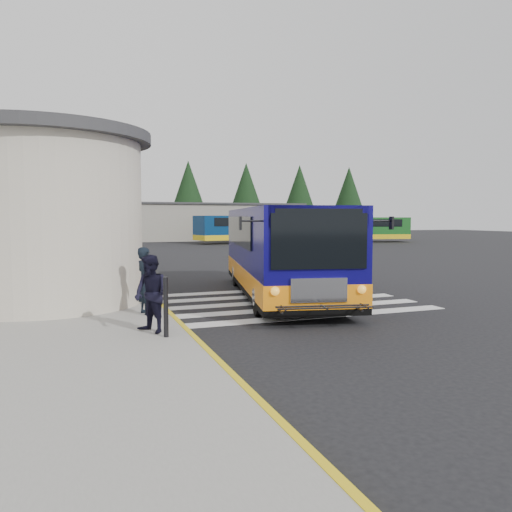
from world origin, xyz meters
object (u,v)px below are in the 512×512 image
object	(u,v)px
pedestrian_a	(145,281)
far_bus_a	(239,228)
pedestrian_b	(151,294)
bollard	(166,307)
far_bus_b	(367,228)
transit_bus	(281,255)

from	to	relation	value
pedestrian_a	far_bus_a	xyz separation A→B (m)	(14.06, 35.05, 0.55)
pedestrian_b	far_bus_a	size ratio (longest dim) A/B	0.17
bollard	far_bus_b	xyz separation A→B (m)	(27.30, 35.20, 0.69)
far_bus_a	pedestrian_a	bearing A→B (deg)	145.04
pedestrian_b	bollard	distance (m)	0.58
bollard	far_bus_b	distance (m)	44.55
bollard	far_bus_a	world-z (taller)	far_bus_a
pedestrian_a	pedestrian_b	distance (m)	2.15
far_bus_b	pedestrian_a	bearing A→B (deg)	151.96
pedestrian_a	bollard	xyz separation A→B (m)	(0.06, -2.63, -0.23)
transit_bus	far_bus_b	xyz separation A→B (m)	(22.69, 30.33, 0.08)
bollard	far_bus_b	size ratio (longest dim) A/B	0.14
bollard	far_bus_a	size ratio (longest dim) A/B	0.13
far_bus_b	transit_bus	bearing A→B (deg)	155.19
pedestrian_b	far_bus_a	xyz separation A→B (m)	(14.22, 37.20, 0.57)
pedestrian_a	far_bus_a	distance (m)	37.77
transit_bus	pedestrian_b	bearing A→B (deg)	-125.66
transit_bus	bollard	distance (m)	6.73
pedestrian_a	bollard	world-z (taller)	pedestrian_a
far_bus_a	pedestrian_b	bearing A→B (deg)	145.97
far_bus_a	far_bus_b	world-z (taller)	far_bus_a
transit_bus	pedestrian_b	xyz separation A→B (m)	(-4.83, -4.38, -0.39)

